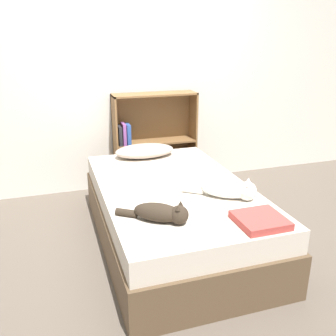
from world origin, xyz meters
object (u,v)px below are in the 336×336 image
(pillow, at_px, (145,151))
(cat_dark, at_px, (162,213))
(bookshelf, at_px, (152,140))
(cat_light, at_px, (230,190))
(bed, at_px, (173,214))

(pillow, bearing_deg, cat_dark, -99.79)
(cat_dark, xyz_separation_m, bookshelf, (0.44, 1.85, -0.03))
(pillow, xyz_separation_m, cat_dark, (-0.24, -1.38, -0.00))
(cat_light, bearing_deg, bookshelf, 131.24)
(pillow, height_order, cat_light, cat_light)
(bed, distance_m, bookshelf, 1.33)
(bed, xyz_separation_m, cat_dark, (-0.27, -0.57, 0.32))
(cat_light, height_order, cat_dark, cat_light)
(bed, height_order, cat_light, cat_light)
(cat_light, relative_size, cat_dark, 1.11)
(cat_light, distance_m, bookshelf, 1.65)
(pillow, xyz_separation_m, bookshelf, (0.21, 0.48, -0.03))
(pillow, height_order, cat_dark, cat_dark)
(pillow, xyz_separation_m, cat_light, (0.36, -1.17, 0.00))
(pillow, relative_size, bookshelf, 0.55)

